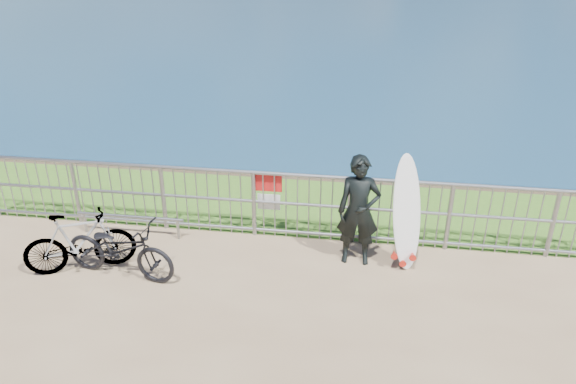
% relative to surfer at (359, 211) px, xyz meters
% --- Properties ---
extents(grass_strip, '(120.00, 120.00, 0.00)m').
position_rel_surfer_xyz_m(grass_strip, '(-1.15, 1.64, -0.83)').
color(grass_strip, '#36681C').
rests_on(grass_strip, ground).
extents(railing, '(10.06, 0.10, 1.13)m').
position_rel_surfer_xyz_m(railing, '(-1.13, 0.54, -0.26)').
color(railing, gray).
rests_on(railing, ground).
extents(surfer, '(0.62, 0.41, 1.68)m').
position_rel_surfer_xyz_m(surfer, '(0.00, 0.00, 0.00)').
color(surfer, black).
rests_on(surfer, ground).
extents(surfboard, '(0.58, 0.56, 1.72)m').
position_rel_surfer_xyz_m(surfboard, '(0.68, -0.01, -0.05)').
color(surfboard, white).
rests_on(surfboard, ground).
extents(bicycle_near, '(1.75, 0.83, 0.88)m').
position_rel_surfer_xyz_m(bicycle_near, '(-3.29, -0.88, -0.40)').
color(bicycle_near, black).
rests_on(bicycle_near, ground).
extents(bicycle_far, '(1.59, 1.05, 0.93)m').
position_rel_surfer_xyz_m(bicycle_far, '(-3.92, -0.82, -0.37)').
color(bicycle_far, black).
rests_on(bicycle_far, ground).
extents(bike_rack, '(1.77, 0.05, 0.37)m').
position_rel_surfer_xyz_m(bike_rack, '(-3.61, 0.22, -0.53)').
color(bike_rack, gray).
rests_on(bike_rack, ground).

